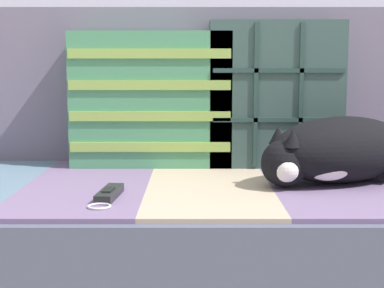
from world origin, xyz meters
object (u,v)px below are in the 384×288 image
object	(u,v)px
sleeping_cat	(339,152)
game_remote_far	(111,194)
throw_pillow_quilted	(278,94)
throw_pillow_striped	(154,99)
couch	(153,255)

from	to	relation	value
sleeping_cat	game_remote_far	xyz separation A→B (m)	(-0.53, -0.17, -0.07)
sleeping_cat	throw_pillow_quilted	bearing A→B (deg)	113.87
throw_pillow_striped	sleeping_cat	size ratio (longest dim) A/B	1.02
couch	throw_pillow_quilted	xyz separation A→B (m)	(0.34, 0.21, 0.41)
throw_pillow_quilted	sleeping_cat	world-z (taller)	throw_pillow_quilted
couch	throw_pillow_quilted	bearing A→B (deg)	31.43
couch	throw_pillow_striped	distance (m)	0.44
throw_pillow_striped	game_remote_far	world-z (taller)	throw_pillow_striped
couch	game_remote_far	xyz separation A→B (m)	(-0.07, -0.22, 0.21)
sleeping_cat	game_remote_far	size ratio (longest dim) A/B	2.32
couch	game_remote_far	world-z (taller)	game_remote_far
couch	game_remote_far	distance (m)	0.31
couch	sleeping_cat	bearing A→B (deg)	-6.14
sleeping_cat	couch	bearing A→B (deg)	173.86
throw_pillow_striped	couch	bearing A→B (deg)	-87.55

